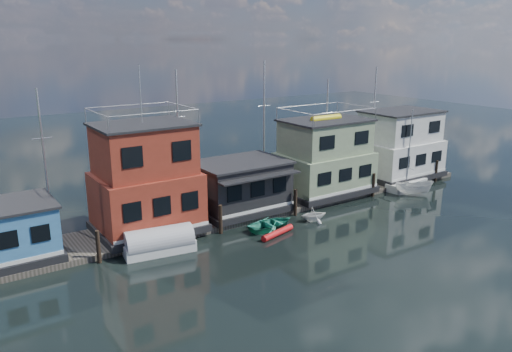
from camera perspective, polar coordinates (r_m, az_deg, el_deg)
ground at (r=32.76m, az=10.43°, el=-9.98°), size 160.00×160.00×0.00m
dock at (r=41.39m, az=-1.19°, el=-3.95°), size 48.00×5.00×0.40m
houseboat_blue at (r=35.03m, az=-26.95°, el=-5.86°), size 6.40×4.90×3.66m
houseboat_red at (r=36.54m, az=-12.50°, el=-0.54°), size 7.40×5.90×11.86m
houseboat_dark at (r=40.44m, az=-1.79°, el=-1.12°), size 7.40×6.10×4.06m
houseboat_green at (r=45.43m, az=7.85°, el=2.06°), size 8.40×5.90×7.03m
houseboat_white at (r=52.49m, az=16.06°, el=3.38°), size 8.40×5.90×6.66m
pilings at (r=38.72m, az=0.64°, el=-3.92°), size 42.28×0.28×2.20m
background_masts at (r=47.43m, az=-0.32°, el=5.23°), size 36.40×0.16×12.00m
red_kayak at (r=36.68m, az=2.48°, el=-6.50°), size 3.20×1.30×0.47m
dinghy_teal at (r=37.90m, az=1.80°, el=-5.50°), size 3.90×2.86×0.78m
dinghy_white at (r=39.67m, az=6.60°, el=-4.36°), size 2.54×2.32×1.14m
tarp_runabout at (r=34.34m, az=-11.01°, el=-7.49°), size 4.91×2.53×1.90m
day_sailer at (r=50.07m, az=16.82°, el=-0.90°), size 4.99×2.23×7.61m
motorboat at (r=48.11m, az=17.61°, el=-1.31°), size 3.69×3.01×1.36m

